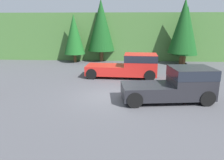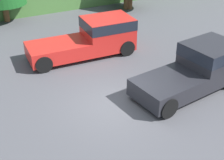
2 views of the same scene
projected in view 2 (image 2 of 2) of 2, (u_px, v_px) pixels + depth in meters
The scene contains 3 objects.
ground_plane at pixel (116, 104), 13.28m from camera, with size 80.00×80.00×0.00m, color #4C4C51.
pickup_truck_red at pixel (93, 37), 17.08m from camera, with size 5.91×2.44×1.98m.
pickup_truck_second at pixel (198, 67), 13.99m from camera, with size 5.39×2.75×1.98m.
Camera 2 is at (-5.25, -9.61, 7.59)m, focal length 50.00 mm.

